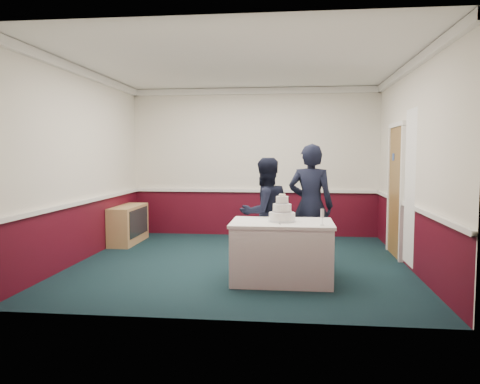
# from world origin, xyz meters

# --- Properties ---
(ground) EXTENTS (5.00, 5.00, 0.00)m
(ground) POSITION_xyz_m (0.00, 0.00, 0.00)
(ground) COLOR black
(ground) RESTS_ON ground
(room_shell) EXTENTS (5.00, 5.00, 3.00)m
(room_shell) POSITION_xyz_m (0.08, 0.61, 1.97)
(room_shell) COLOR silver
(room_shell) RESTS_ON ground
(sideboard) EXTENTS (0.41, 1.20, 0.70)m
(sideboard) POSITION_xyz_m (-2.28, 1.39, 0.35)
(sideboard) COLOR tan
(sideboard) RESTS_ON ground
(cake_table) EXTENTS (1.32, 0.92, 0.79)m
(cake_table) POSITION_xyz_m (0.65, -0.97, 0.40)
(cake_table) COLOR white
(cake_table) RESTS_ON ground
(wedding_cake) EXTENTS (0.35, 0.35, 0.36)m
(wedding_cake) POSITION_xyz_m (0.65, -0.97, 0.90)
(wedding_cake) COLOR white
(wedding_cake) RESTS_ON cake_table
(cake_knife) EXTENTS (0.05, 0.22, 0.00)m
(cake_knife) POSITION_xyz_m (0.62, -1.17, 0.79)
(cake_knife) COLOR silver
(cake_knife) RESTS_ON cake_table
(champagne_flute) EXTENTS (0.05, 0.05, 0.21)m
(champagne_flute) POSITION_xyz_m (1.15, -1.25, 0.93)
(champagne_flute) COLOR silver
(champagne_flute) RESTS_ON cake_table
(person_man) EXTENTS (0.99, 0.94, 1.62)m
(person_man) POSITION_xyz_m (0.38, -0.27, 0.81)
(person_man) COLOR black
(person_man) RESTS_ON ground
(person_woman) EXTENTS (0.74, 0.56, 1.82)m
(person_woman) POSITION_xyz_m (1.05, -0.11, 0.91)
(person_woman) COLOR black
(person_woman) RESTS_ON ground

